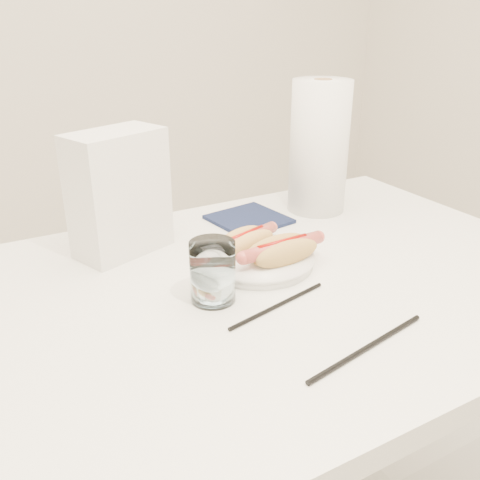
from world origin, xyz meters
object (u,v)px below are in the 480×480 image
paper_towel_roll (319,147)px  hotdog_right (282,251)px  napkin_box (119,193)px  table (261,309)px  plate (258,261)px  hotdog_left (245,242)px  water_glass (213,272)px

paper_towel_roll → hotdog_right: bearing=-137.3°
napkin_box → table: bearing=-74.6°
plate → paper_towel_roll: bearing=34.6°
hotdog_left → napkin_box: (-0.19, 0.16, 0.08)m
table → paper_towel_roll: paper_towel_roll is taller
napkin_box → paper_towel_roll: 0.48m
hotdog_left → napkin_box: size_ratio=0.66×
hotdog_left → napkin_box: 0.26m
hotdog_left → hotdog_right: bearing=-78.0°
hotdog_right → napkin_box: (-0.23, 0.23, 0.08)m
hotdog_left → hotdog_right: 0.08m
hotdog_right → napkin_box: bearing=131.8°
table → water_glass: bearing=-169.8°
water_glass → plate: bearing=29.6°
napkin_box → paper_towel_roll: paper_towel_roll is taller
hotdog_right → table: bearing=-165.9°
napkin_box → plate: bearing=-63.3°
water_glass → hotdog_left: bearing=41.3°
napkin_box → hotdog_left: bearing=-59.8°
hotdog_left → water_glass: bearing=-155.8°
hotdog_left → paper_towel_roll: 0.35m
plate → water_glass: (-0.13, -0.08, 0.04)m
water_glass → napkin_box: napkin_box is taller
hotdog_right → paper_towel_roll: size_ratio=0.57×
water_glass → table: bearing=10.2°
plate → hotdog_left: hotdog_left is taller
table → hotdog_right: (0.05, 0.02, 0.10)m
hotdog_left → napkin_box: napkin_box is taller
table → plate: 0.09m
paper_towel_roll → table: bearing=-140.9°
hotdog_left → paper_towel_roll: bearing=11.9°
plate → napkin_box: 0.30m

